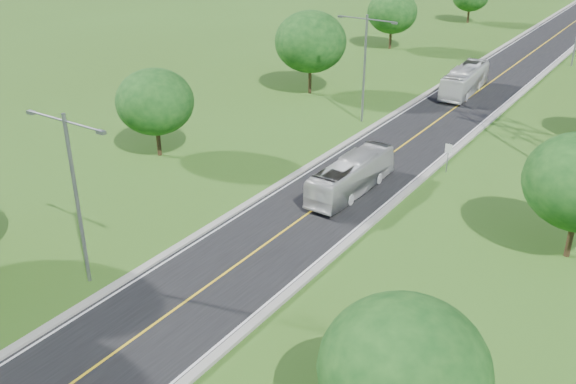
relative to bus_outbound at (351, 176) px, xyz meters
The scene contains 13 objects.
ground 29.58m from the bus_outbound, 91.55° to the left, with size 260.00×260.00×0.00m, color #325517.
road 35.57m from the bus_outbound, 91.29° to the left, with size 8.00×150.00×0.06m, color black.
curb_left 35.92m from the bus_outbound, 98.09° to the left, with size 0.50×150.00×0.22m, color gray.
curb_right 35.73m from the bus_outbound, 84.46° to the left, with size 0.50×150.00×0.22m, color gray.
speed_limit_sign 8.72m from the bus_outbound, 59.68° to the left, with size 0.55×0.09×2.40m.
streetlight_near_left 20.20m from the bus_outbound, 110.22° to the right, with size 5.90×0.25×10.00m.
streetlight_mid_left 16.68m from the bus_outbound, 115.07° to the left, with size 5.90×0.25×10.00m.
tree_lb 17.29m from the bus_outbound, behind, with size 6.30×6.30×7.33m.
tree_lc 25.47m from the bus_outbound, 128.96° to the left, with size 7.56×7.56×8.79m.
tree_ld 47.17m from the bus_outbound, 112.24° to the left, with size 6.72×6.72×7.82m.
tree_ra 24.57m from the bus_outbound, 57.17° to the right, with size 6.30×6.30×7.33m.
bus_outbound is the anchor object (origin of this frame).
bus_inbound 28.70m from the bus_outbound, 93.79° to the left, with size 2.43×10.38×2.89m, color silver.
Camera 1 is at (20.58, -7.28, 20.37)m, focal length 40.00 mm.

